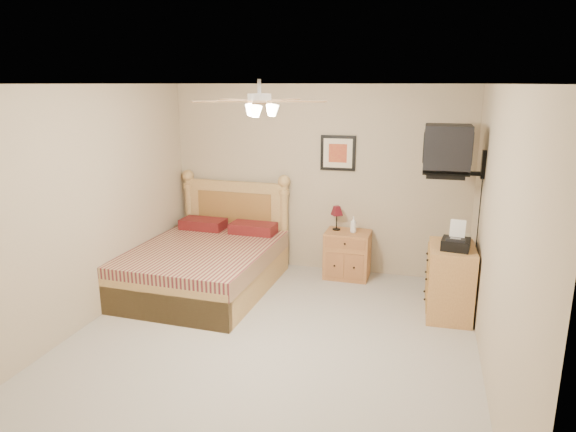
% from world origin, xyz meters
% --- Properties ---
extents(floor, '(4.50, 4.50, 0.00)m').
position_xyz_m(floor, '(0.00, 0.00, 0.00)').
color(floor, '#AAA499').
rests_on(floor, ground).
extents(ceiling, '(4.00, 4.50, 0.04)m').
position_xyz_m(ceiling, '(0.00, 0.00, 2.50)').
color(ceiling, white).
rests_on(ceiling, ground).
extents(wall_back, '(4.00, 0.04, 2.50)m').
position_xyz_m(wall_back, '(0.00, 2.25, 1.25)').
color(wall_back, tan).
rests_on(wall_back, ground).
extents(wall_front, '(4.00, 0.04, 2.50)m').
position_xyz_m(wall_front, '(0.00, -2.25, 1.25)').
color(wall_front, tan).
rests_on(wall_front, ground).
extents(wall_left, '(0.04, 4.50, 2.50)m').
position_xyz_m(wall_left, '(-2.00, 0.00, 1.25)').
color(wall_left, tan).
rests_on(wall_left, ground).
extents(wall_right, '(0.04, 4.50, 2.50)m').
position_xyz_m(wall_right, '(2.00, 0.00, 1.25)').
color(wall_right, tan).
rests_on(wall_right, ground).
extents(bed, '(1.63, 2.10, 1.32)m').
position_xyz_m(bed, '(-1.19, 1.12, 0.66)').
color(bed, tan).
rests_on(bed, ground).
extents(nightstand, '(0.58, 0.44, 0.62)m').
position_xyz_m(nightstand, '(0.47, 2.00, 0.31)').
color(nightstand, '#A15F32').
rests_on(nightstand, ground).
extents(table_lamp, '(0.20, 0.20, 0.32)m').
position_xyz_m(table_lamp, '(0.30, 2.06, 0.79)').
color(table_lamp, '#5B111A').
rests_on(table_lamp, nightstand).
extents(lotion_bottle, '(0.10, 0.10, 0.21)m').
position_xyz_m(lotion_bottle, '(0.53, 1.99, 0.73)').
color(lotion_bottle, white).
rests_on(lotion_bottle, nightstand).
extents(framed_picture, '(0.46, 0.04, 0.46)m').
position_xyz_m(framed_picture, '(0.27, 2.23, 1.62)').
color(framed_picture, black).
rests_on(framed_picture, wall_back).
extents(dresser, '(0.49, 0.69, 0.80)m').
position_xyz_m(dresser, '(1.73, 1.14, 0.40)').
color(dresser, '#A87041').
rests_on(dresser, ground).
extents(fax_machine, '(0.32, 0.34, 0.30)m').
position_xyz_m(fax_machine, '(1.75, 1.03, 0.95)').
color(fax_machine, black).
rests_on(fax_machine, dresser).
extents(magazine_lower, '(0.28, 0.32, 0.02)m').
position_xyz_m(magazine_lower, '(1.71, 1.41, 0.82)').
color(magazine_lower, '#BFB29A').
rests_on(magazine_lower, dresser).
extents(magazine_upper, '(0.26, 0.31, 0.02)m').
position_xyz_m(magazine_upper, '(1.73, 1.42, 0.84)').
color(magazine_upper, tan).
rests_on(magazine_upper, magazine_lower).
extents(wall_tv, '(0.56, 0.46, 0.58)m').
position_xyz_m(wall_tv, '(1.75, 1.34, 1.81)').
color(wall_tv, black).
rests_on(wall_tv, wall_right).
extents(ceiling_fan, '(1.14, 1.14, 0.28)m').
position_xyz_m(ceiling_fan, '(0.00, -0.20, 2.36)').
color(ceiling_fan, white).
rests_on(ceiling_fan, ceiling).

